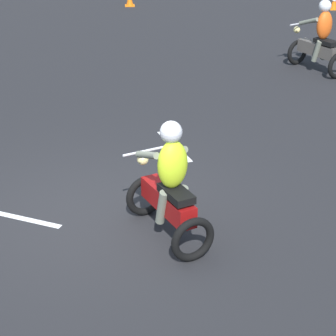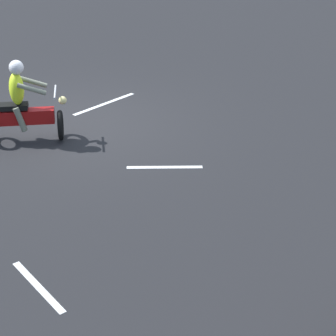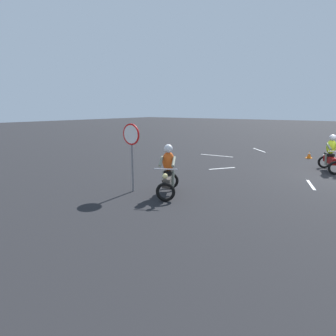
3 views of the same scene
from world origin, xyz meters
name	(u,v)px [view 3 (image 3 of 3)]	position (x,y,z in m)	size (l,w,h in m)	color
motorcycle_rider_foreground	(331,155)	(1.01, -0.70, 0.73)	(1.12, 1.54, 1.66)	black
motorcycle_rider_background	(168,173)	(5.05, 6.25, 0.73)	(1.20, 1.52, 1.66)	black
stop_sign	(132,144)	(6.22, 6.69, 1.63)	(0.70, 0.08, 2.30)	slate
traffic_cone_near_left	(309,155)	(2.23, -3.75, 0.20)	(0.32, 0.32, 0.42)	orange
lane_stripe_e	(216,156)	(6.93, -1.47, 0.00)	(0.10, 2.04, 0.01)	silver
lane_stripe_ne	(222,168)	(5.19, 1.61, 0.00)	(0.10, 1.38, 0.01)	silver
lane_stripe_n	(311,185)	(1.35, 2.26, 0.00)	(0.10, 1.39, 0.01)	silver
lane_stripe_s	(327,154)	(1.49, -6.05, 0.00)	(0.10, 1.33, 0.01)	silver
lane_stripe_se	(259,150)	(5.46, -5.14, 0.00)	(0.10, 1.87, 0.01)	silver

